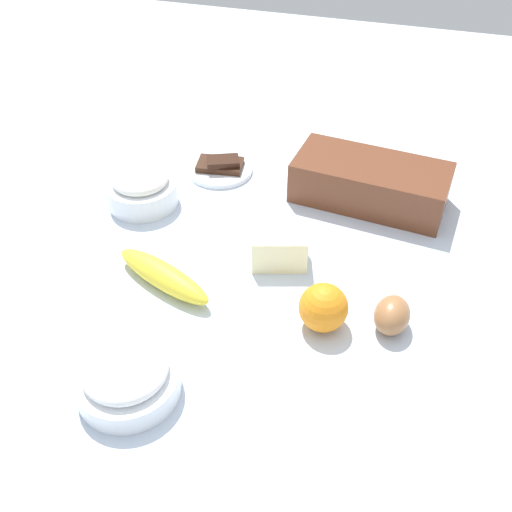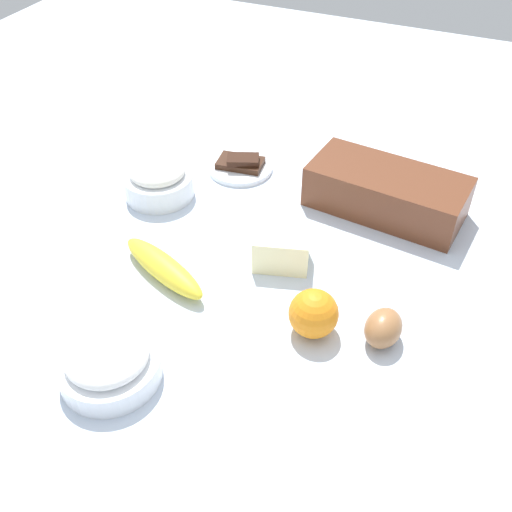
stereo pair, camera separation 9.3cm
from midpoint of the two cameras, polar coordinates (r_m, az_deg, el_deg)
The scene contains 9 objects.
ground_plane at distance 0.97m, azimuth -2.73°, elevation -2.34°, with size 2.40×2.40×0.02m, color silver.
loaf_pan at distance 1.11m, azimuth 8.65°, elevation 7.02°, with size 0.29×0.16×0.08m.
flour_bowl at distance 1.12m, azimuth -13.35°, elevation 6.34°, with size 0.13×0.13×0.07m.
sugar_bowl at distance 0.81m, azimuth -15.66°, elevation -11.34°, with size 0.14×0.14×0.07m.
banana at distance 0.95m, azimuth -11.74°, elevation -2.01°, with size 0.19×0.04×0.04m, color yellow.
orange_fruit at distance 0.86m, azimuth 3.48°, elevation -5.14°, with size 0.07×0.07×0.07m, color orange.
butter_block at distance 0.97m, azimuth -0.50°, elevation 0.72°, with size 0.09×0.06×0.06m, color #F4EDB2.
egg_near_butter at distance 0.88m, azimuth 10.08°, elevation -5.79°, with size 0.05×0.05×0.07m, color #9D6940.
chocolate_plate at distance 1.20m, azimuth -5.68°, elevation 8.44°, with size 0.13×0.13×0.03m.
Camera 1 is at (0.20, -0.68, 0.66)m, focal length 41.38 mm.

